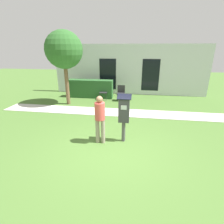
% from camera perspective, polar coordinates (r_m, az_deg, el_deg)
% --- Properties ---
extents(ground_plane, '(40.00, 40.00, 0.00)m').
position_cam_1_polar(ground_plane, '(5.55, 0.55, -11.80)').
color(ground_plane, '#476B2D').
extents(sidewalk, '(12.00, 1.10, 0.02)m').
position_cam_1_polar(sidewalk, '(8.45, 3.66, -0.20)').
color(sidewalk, beige).
rests_on(sidewalk, ground).
extents(building_facade, '(10.00, 0.26, 3.20)m').
position_cam_1_polar(building_facade, '(11.84, 5.58, 13.52)').
color(building_facade, silver).
rests_on(building_facade, ground).
extents(parking_meter, '(0.44, 0.31, 1.59)m').
position_cam_1_polar(parking_meter, '(5.55, 3.92, -0.14)').
color(parking_meter, '#4C4C4C').
rests_on(parking_meter, ground).
extents(person_standing, '(0.32, 0.32, 1.58)m').
position_cam_1_polar(person_standing, '(5.49, -3.97, -1.37)').
color(person_standing, gray).
rests_on(person_standing, ground).
extents(outdoor_chair_left, '(0.44, 0.44, 0.90)m').
position_cam_1_polar(outdoor_chair_left, '(10.63, -2.72, 7.00)').
color(outdoor_chair_left, '#262628').
rests_on(outdoor_chair_left, ground).
extents(outdoor_chair_middle, '(0.44, 0.44, 0.90)m').
position_cam_1_polar(outdoor_chair_middle, '(10.37, 2.94, 6.66)').
color(outdoor_chair_middle, '#262628').
rests_on(outdoor_chair_middle, ground).
extents(hedge_row, '(2.74, 0.60, 1.10)m').
position_cam_1_polar(hedge_row, '(11.12, -6.91, 7.58)').
color(hedge_row, '#285628').
rests_on(hedge_row, ground).
extents(tree, '(1.90, 1.90, 3.82)m').
position_cam_1_polar(tree, '(9.65, -15.42, 18.89)').
color(tree, brown).
rests_on(tree, ground).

